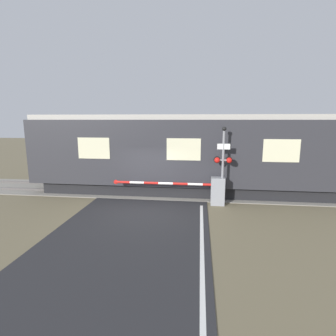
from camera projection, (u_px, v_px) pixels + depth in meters
name	position (u px, v px, depth m)	size (l,w,h in m)	color
ground_plane	(144.00, 212.00, 10.84)	(80.00, 80.00, 0.00)	#6B6047
track_bed	(156.00, 191.00, 13.92)	(36.00, 3.20, 0.13)	gray
train	(185.00, 154.00, 13.37)	(15.58, 2.76, 3.99)	black
crossing_barrier	(210.00, 190.00, 11.65)	(5.06, 0.44, 1.24)	gray
signal_post	(223.00, 162.00, 11.33)	(0.81, 0.26, 3.46)	gray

